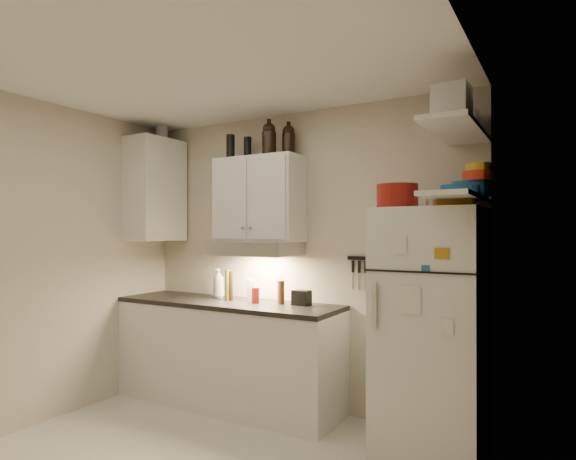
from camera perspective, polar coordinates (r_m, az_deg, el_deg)
The scene contains 35 objects.
ceiling at distance 3.23m, azimuth -12.63°, elevation 19.22°, with size 3.20×3.00×0.02m, color white.
back_wall at distance 4.29m, azimuth 1.19°, elevation -3.39°, with size 3.20×0.02×2.60m, color beige.
left_wall at distance 4.31m, azimuth -28.63°, elevation -3.34°, with size 0.02×3.00×2.60m, color beige.
right_wall at distance 2.30m, azimuth 18.57°, elevation -6.07°, with size 0.02×3.00×2.60m, color beige.
base_cabinet at distance 4.46m, azimuth -7.22°, elevation -14.47°, with size 2.10×0.60×0.88m, color white.
countertop at distance 4.37m, azimuth -7.22°, elevation -8.61°, with size 2.10×0.62×0.04m, color black.
upper_cabinet at distance 4.29m, azimuth -3.46°, elevation 3.63°, with size 0.80×0.33×0.75m, color white.
side_cabinet at distance 4.92m, azimuth -15.47°, elevation 4.60°, with size 0.33×0.55×1.00m, color white.
range_hood at distance 4.23m, azimuth -3.95°, elevation -2.21°, with size 0.76×0.46×0.12m, color silver.
fridge at distance 3.56m, azimuth 16.57°, elevation -11.31°, with size 0.70×0.68×1.70m, color silver.
shelf_hi at distance 3.39m, azimuth 19.35°, elevation 11.10°, with size 0.30×0.95×0.03m, color white.
shelf_lo at distance 3.33m, azimuth 19.36°, elevation 3.66°, with size 0.30×0.95×0.03m, color white.
knife_strip at distance 3.97m, azimuth 9.91°, elevation -3.34°, with size 0.42×0.02×0.03m, color black.
dutch_oven at distance 3.43m, azimuth 12.81°, elevation 3.92°, with size 0.28×0.28×0.17m, color maroon.
book_stack at distance 3.37m, azimuth 18.90°, elevation 3.37°, with size 0.22×0.27×0.09m, color #B67816.
spice_jar at distance 3.44m, azimuth 16.61°, elevation 3.45°, with size 0.07×0.07×0.11m, color silver.
stock_pot at distance 3.71m, azimuth 19.90°, elevation 11.72°, with size 0.25×0.25×0.18m, color silver.
tin_a at distance 3.38m, azimuth 18.58°, elevation 12.94°, with size 0.18×0.16×0.18m, color #AAAAAD.
tin_b at distance 3.17m, azimuth 18.84°, elevation 14.07°, with size 0.21×0.21×0.21m, color #AAAAAD.
bowl_teal at distance 3.56m, azimuth 20.89°, elevation 4.51°, with size 0.27×0.27×0.11m, color #19538C.
bowl_orange at distance 3.52m, azimuth 21.63°, elevation 5.96°, with size 0.21×0.21×0.06m, color red.
bowl_yellow at distance 3.53m, azimuth 21.63°, elevation 6.91°, with size 0.17×0.17×0.05m, color gold.
plates at distance 3.31m, azimuth 19.72°, elevation 4.48°, with size 0.25×0.25×0.06m, color #19538C.
growler_a at distance 4.25m, azimuth -2.26°, elevation 10.76°, with size 0.12×0.12×0.29m, color black, non-canonical shape.
growler_b at distance 4.26m, azimuth 0.07°, elevation 10.61°, with size 0.12×0.12×0.28m, color black, non-canonical shape.
thermos_a at distance 4.46m, azimuth -4.81°, elevation 9.64°, with size 0.07×0.07×0.20m, color black.
thermos_b at distance 4.46m, azimuth -6.83°, elevation 9.76°, with size 0.08×0.08×0.22m, color black.
side_jar at distance 5.12m, azimuth -14.72°, elevation 10.98°, with size 0.12×0.12×0.16m, color silver.
soap_bottle at distance 4.56m, azimuth -8.24°, elevation -6.06°, with size 0.12×0.12×0.30m, color white.
pepper_mill at distance 4.13m, azimuth -0.85°, elevation -7.39°, with size 0.06×0.06×0.20m, color brown.
oil_bottle at distance 4.38m, azimuth -7.12°, elevation -6.52°, with size 0.05×0.05×0.27m, color #5C6318.
vinegar_bottle at distance 4.38m, azimuth -6.88°, elevation -6.56°, with size 0.06×0.06×0.27m, color black.
clear_bottle at distance 4.30m, azimuth -4.43°, elevation -7.12°, with size 0.07×0.07×0.20m, color silver.
red_jar at distance 4.20m, azimuth -3.87°, elevation -7.73°, with size 0.07×0.07×0.14m, color maroon.
caddy at distance 4.08m, azimuth 1.61°, elevation -8.02°, with size 0.15×0.10×0.13m, color black.
Camera 1 is at (2.06, -2.24, 1.53)m, focal length 30.00 mm.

